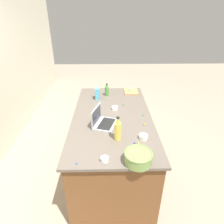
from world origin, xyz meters
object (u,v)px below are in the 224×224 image
at_px(bottle_olive, 107,91).
at_px(candy_bag, 97,94).
at_px(cutting_board, 131,91).
at_px(ramekin_small, 115,108).
at_px(bottle_oil, 118,131).
at_px(ramekin_medium, 143,137).
at_px(ramekin_wide, 105,159).
at_px(laptop, 103,121).
at_px(mixing_bowl_large, 138,157).
at_px(butter_stick_left, 131,90).

distance_m(bottle_olive, candy_bag, 0.20).
bearing_deg(cutting_board, ramekin_small, 155.07).
relative_size(bottle_oil, ramekin_medium, 2.82).
relative_size(cutting_board, candy_bag, 1.57).
xyz_separation_m(bottle_oil, candy_bag, (1.04, 0.26, -0.02)).
bearing_deg(cutting_board, ramekin_medium, 179.76).
bearing_deg(ramekin_wide, candy_bag, 5.36).
xyz_separation_m(laptop, bottle_oil, (-0.30, -0.17, 0.06)).
relative_size(mixing_bowl_large, ramekin_medium, 2.66).
relative_size(ramekin_small, ramekin_wide, 1.09).
height_order(cutting_board, candy_bag, candy_bag).
bearing_deg(candy_bag, ramekin_medium, -152.60).
bearing_deg(ramekin_wide, bottle_olive, -0.61).
bearing_deg(ramekin_wide, cutting_board, -14.17).
bearing_deg(ramekin_small, ramekin_wide, 172.99).
distance_m(butter_stick_left, ramekin_wide, 1.71).
height_order(laptop, ramekin_wide, laptop).
distance_m(ramekin_wide, candy_bag, 1.38).
relative_size(bottle_oil, cutting_board, 1.02).
bearing_deg(ramekin_medium, butter_stick_left, -0.23).
relative_size(ramekin_small, candy_bag, 0.50).
height_order(mixing_bowl_large, cutting_board, mixing_bowl_large).
bearing_deg(bottle_olive, mixing_bowl_large, -169.44).
relative_size(bottle_oil, bottle_olive, 1.40).
bearing_deg(bottle_olive, ramekin_medium, -161.42).
distance_m(bottle_oil, ramekin_small, 0.69).
bearing_deg(ramekin_wide, butter_stick_left, -14.04).
bearing_deg(bottle_olive, butter_stick_left, -69.23).
height_order(bottle_oil, ramekin_wide, bottle_oil).
relative_size(bottle_olive, cutting_board, 0.73).
bearing_deg(laptop, ramekin_small, -22.26).
bearing_deg(mixing_bowl_large, bottle_oil, 25.25).
distance_m(bottle_olive, ramekin_medium, 1.23).
relative_size(butter_stick_left, candy_bag, 0.65).
distance_m(bottle_oil, ramekin_wide, 0.37).
height_order(ramekin_medium, candy_bag, candy_bag).
height_order(mixing_bowl_large, ramekin_small, mixing_bowl_large).
relative_size(butter_stick_left, ramekin_medium, 1.14).
bearing_deg(mixing_bowl_large, candy_bag, 17.09).
distance_m(bottle_oil, butter_stick_left, 1.36).
height_order(bottle_oil, bottle_olive, bottle_oil).
height_order(laptop, bottle_olive, laptop).
bearing_deg(ramekin_medium, cutting_board, -0.24).
bearing_deg(ramekin_small, bottle_oil, -179.38).
bearing_deg(butter_stick_left, ramekin_medium, 179.77).
distance_m(bottle_oil, ramekin_medium, 0.29).
distance_m(mixing_bowl_large, ramekin_medium, 0.38).
xyz_separation_m(laptop, ramekin_wide, (-0.63, -0.03, -0.03)).
xyz_separation_m(bottle_oil, cutting_board, (1.31, -0.28, -0.10)).
bearing_deg(candy_bag, cutting_board, -63.90).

